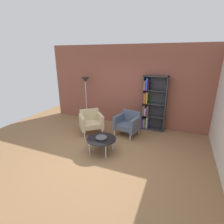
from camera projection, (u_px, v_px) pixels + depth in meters
ground_plane at (101, 155)px, 4.62m from camera, size 8.32×8.32×0.00m
brick_back_panel at (129, 86)px, 6.32m from camera, size 6.40×0.12×2.90m
bookshelf_tall at (151, 104)px, 5.98m from camera, size 0.80×0.30×1.90m
coffee_table_low at (101, 139)px, 4.66m from camera, size 0.80×0.80×0.40m
decorative_bowl at (101, 137)px, 4.64m from camera, size 0.32×0.32×0.05m
armchair_by_bookshelf at (91, 121)px, 5.80m from camera, size 0.95×0.94×0.78m
armchair_corner_red at (128, 123)px, 5.67m from camera, size 0.85×0.80×0.78m
floor_lamp_torchiere at (86, 85)px, 6.58m from camera, size 0.32×0.32×1.74m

